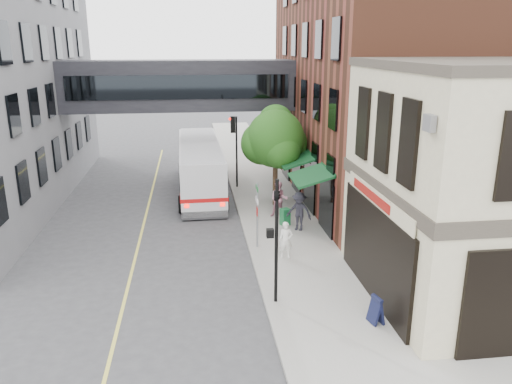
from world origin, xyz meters
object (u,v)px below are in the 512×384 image
object	(u,v)px
pedestrian_c	(299,211)
newspaper_box	(285,217)
pedestrian_b	(279,199)
sandwich_board	(376,310)
pedestrian_a	(286,240)
bus	(200,165)

from	to	relation	value
pedestrian_c	newspaper_box	size ratio (longest dim) A/B	2.26
pedestrian_b	sandwich_board	distance (m)	10.85
pedestrian_a	newspaper_box	world-z (taller)	pedestrian_a
bus	newspaper_box	size ratio (longest dim) A/B	13.24
pedestrian_a	pedestrian_c	bearing A→B (deg)	75.04
bus	pedestrian_c	xyz separation A→B (m)	(4.62, -7.92, -0.59)
pedestrian_a	newspaper_box	distance (m)	4.03
pedestrian_c	pedestrian_b	bearing A→B (deg)	137.87
pedestrian_c	newspaper_box	xyz separation A→B (m)	(-0.54, 0.79, -0.54)
pedestrian_b	sandwich_board	bearing A→B (deg)	-71.19
pedestrian_a	pedestrian_b	world-z (taller)	pedestrian_b
pedestrian_c	pedestrian_a	bearing A→B (deg)	-80.46
bus	pedestrian_b	distance (m)	7.11
sandwich_board	newspaper_box	bearing A→B (deg)	84.24
pedestrian_b	newspaper_box	xyz separation A→B (m)	(0.09, -1.29, -0.53)
pedestrian_b	newspaper_box	size ratio (longest dim) A/B	2.24
bus	pedestrian_a	xyz separation A→B (m)	(3.37, -11.08, -0.76)
pedestrian_b	pedestrian_c	bearing A→B (deg)	-61.58
pedestrian_a	pedestrian_c	world-z (taller)	pedestrian_c
sandwich_board	pedestrian_b	bearing A→B (deg)	83.80
sandwich_board	pedestrian_a	bearing A→B (deg)	96.29
bus	pedestrian_b	world-z (taller)	bus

